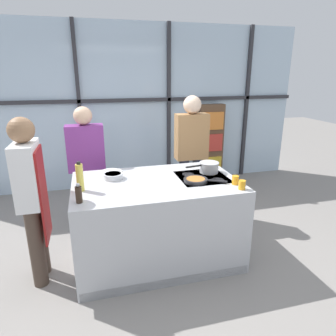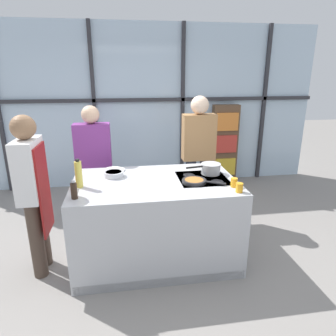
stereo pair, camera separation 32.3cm
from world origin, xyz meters
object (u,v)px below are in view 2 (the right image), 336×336
at_px(chef, 33,188).
at_px(saucepan, 211,168).
at_px(oil_bottle, 79,174).
at_px(juice_glass_far, 234,183).
at_px(mixing_bowl, 114,174).
at_px(juice_glass_near, 239,188).
at_px(pepper_grinder, 74,190).
at_px(spectator_far_left, 94,160).
at_px(frying_pan, 195,181).
at_px(white_plate, 114,170).
at_px(spectator_center_left, 198,151).

distance_m(chef, saucepan, 1.85).
bearing_deg(oil_bottle, juice_glass_far, -8.44).
xyz_separation_m(mixing_bowl, oil_bottle, (-0.33, -0.26, 0.10)).
relative_size(saucepan, juice_glass_near, 4.43).
height_order(chef, oil_bottle, chef).
height_order(oil_bottle, pepper_grinder, oil_bottle).
height_order(spectator_far_left, pepper_grinder, spectator_far_left).
xyz_separation_m(chef, frying_pan, (1.60, -0.07, 0.01)).
bearing_deg(white_plate, juice_glass_near, -35.26).
bearing_deg(juice_glass_near, frying_pan, 139.28).
bearing_deg(mixing_bowl, frying_pan, -21.04).
distance_m(oil_bottle, juice_glass_near, 1.56).
relative_size(oil_bottle, juice_glass_far, 3.20).
relative_size(saucepan, pepper_grinder, 2.20).
relative_size(chef, saucepan, 4.08).
relative_size(saucepan, mixing_bowl, 1.90).
bearing_deg(frying_pan, spectator_far_left, 136.69).
xyz_separation_m(spectator_center_left, pepper_grinder, (-1.47, -1.27, 0.02)).
distance_m(white_plate, mixing_bowl, 0.22).
bearing_deg(spectator_center_left, chef, 27.01).
relative_size(saucepan, white_plate, 1.60).
xyz_separation_m(white_plate, pepper_grinder, (-0.34, -0.76, 0.07)).
height_order(chef, saucepan, chef).
bearing_deg(frying_pan, mixing_bowl, 158.96).
bearing_deg(frying_pan, pepper_grinder, -168.93).
height_order(white_plate, mixing_bowl, mixing_bowl).
distance_m(spectator_center_left, mixing_bowl, 1.34).
height_order(frying_pan, juice_glass_near, juice_glass_near).
bearing_deg(juice_glass_near, saucepan, 101.87).
bearing_deg(saucepan, mixing_bowl, 176.46).
distance_m(chef, pepper_grinder, 0.53).
height_order(spectator_far_left, frying_pan, spectator_far_left).
height_order(white_plate, juice_glass_far, juice_glass_far).
bearing_deg(oil_bottle, pepper_grinder, -92.00).
relative_size(white_plate, oil_bottle, 0.86).
distance_m(saucepan, juice_glass_far, 0.44).
bearing_deg(white_plate, pepper_grinder, -113.79).
relative_size(frying_pan, juice_glass_far, 4.63).
xyz_separation_m(spectator_far_left, saucepan, (1.34, -0.78, 0.07)).
xyz_separation_m(pepper_grinder, juice_glass_far, (1.53, 0.06, -0.04)).
height_order(spectator_center_left, pepper_grinder, spectator_center_left).
bearing_deg(pepper_grinder, white_plate, 66.21).
bearing_deg(spectator_far_left, chef, 62.62).
relative_size(oil_bottle, juice_glass_near, 3.20).
relative_size(spectator_far_left, spectator_center_left, 0.94).
xyz_separation_m(white_plate, oil_bottle, (-0.33, -0.48, 0.13)).
bearing_deg(spectator_far_left, oil_bottle, 86.63).
distance_m(spectator_center_left, oil_bottle, 1.76).
relative_size(white_plate, juice_glass_near, 2.76).
xyz_separation_m(spectator_center_left, white_plate, (-1.13, -0.50, -0.06)).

